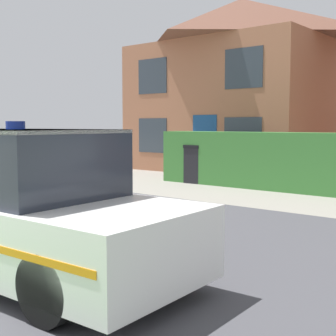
# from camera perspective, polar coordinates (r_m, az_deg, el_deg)

# --- Properties ---
(road_strip) EXTENTS (28.00, 6.83, 0.01)m
(road_strip) POSITION_cam_1_polar(r_m,az_deg,el_deg) (7.57, -5.52, -8.06)
(road_strip) COLOR #424247
(road_strip) RESTS_ON ground
(garden_hedge) EXTENTS (9.54, 0.71, 1.55)m
(garden_hedge) POSITION_cam_1_polar(r_m,az_deg,el_deg) (12.44, 17.58, 0.54)
(garden_hedge) COLOR #3D7F38
(garden_hedge) RESTS_ON ground
(police_car) EXTENTS (4.35, 1.91, 1.78)m
(police_car) POSITION_cam_1_polar(r_m,az_deg,el_deg) (5.68, -17.24, -4.53)
(police_car) COLOR black
(police_car) RESTS_ON road_strip
(house_left) EXTENTS (7.51, 6.46, 6.71)m
(house_left) POSITION_cam_1_polar(r_m,az_deg,el_deg) (19.22, 8.80, 10.19)
(house_left) COLOR #A86B4C
(house_left) RESTS_ON ground
(wheelie_bin) EXTENTS (0.58, 0.67, 1.15)m
(wheelie_bin) POSITION_cam_1_polar(r_m,az_deg,el_deg) (14.20, 3.47, 0.54)
(wheelie_bin) COLOR black
(wheelie_bin) RESTS_ON ground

